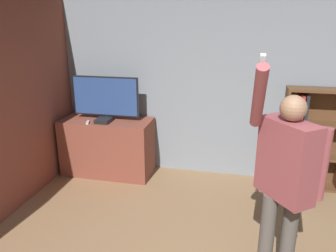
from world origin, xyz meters
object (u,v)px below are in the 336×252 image
at_px(television, 106,98).
at_px(person, 285,176).
at_px(game_console, 104,120).
at_px(waste_bin, 302,189).
at_px(bookshelf, 306,138).

distance_m(television, person, 2.95).
bearing_deg(game_console, waste_bin, -3.13).
height_order(television, game_console, television).
bearing_deg(television, game_console, -85.32).
bearing_deg(person, waste_bin, 124.54).
bearing_deg(bookshelf, television, -176.75).
height_order(television, waste_bin, television).
height_order(bookshelf, person, person).
bearing_deg(game_console, television, 94.68).
relative_size(person, waste_bin, 5.63).
bearing_deg(waste_bin, bookshelf, 82.34).
distance_m(television, game_console, 0.34).
height_order(game_console, bookshelf, bookshelf).
height_order(bookshelf, waste_bin, bookshelf).
relative_size(television, person, 0.49).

